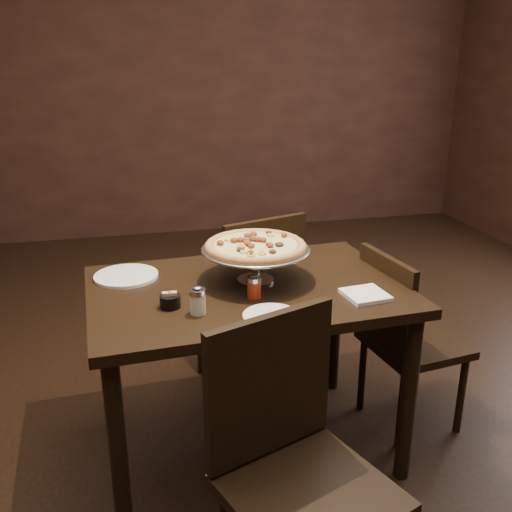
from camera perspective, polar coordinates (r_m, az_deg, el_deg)
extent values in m
cube|color=black|center=(2.74, 0.83, -19.11)|extent=(6.00, 7.00, 0.02)
cube|color=black|center=(5.61, -8.58, 16.27)|extent=(6.00, 0.02, 2.80)
cube|color=black|center=(2.36, -0.89, -3.51)|extent=(1.32, 0.91, 0.04)
cylinder|color=black|center=(2.18, -13.61, -18.57)|extent=(0.06, 0.06, 0.76)
cylinder|color=black|center=(2.47, 14.98, -13.68)|extent=(0.06, 0.06, 0.76)
cylinder|color=black|center=(2.79, -14.59, -9.50)|extent=(0.06, 0.06, 0.76)
cylinder|color=black|center=(3.02, 7.90, -6.66)|extent=(0.06, 0.06, 0.76)
cylinder|color=#AFAFB6|center=(2.40, -0.05, -2.39)|extent=(0.15, 0.15, 0.01)
cylinder|color=#AFAFB6|center=(2.38, -0.05, -0.94)|extent=(0.03, 0.03, 0.12)
cylinder|color=#AFAFB6|center=(2.36, -0.05, 0.52)|extent=(0.11, 0.11, 0.01)
cylinder|color=#ADAEB3|center=(2.35, -0.05, 0.67)|extent=(0.44, 0.44, 0.01)
torus|color=#ADAEB3|center=(2.35, -0.05, 0.70)|extent=(0.45, 0.45, 0.01)
cylinder|color=#A96332|center=(2.35, -0.05, 0.90)|extent=(0.41, 0.41, 0.01)
torus|color=#A96332|center=(2.35, -0.05, 1.00)|extent=(0.42, 0.42, 0.04)
cylinder|color=tan|center=(2.35, -0.05, 1.13)|extent=(0.35, 0.35, 0.01)
cylinder|color=beige|center=(2.10, -5.84, -4.77)|extent=(0.06, 0.06, 0.08)
cylinder|color=#AFAFB6|center=(2.09, -5.88, -3.56)|extent=(0.06, 0.06, 0.02)
ellipsoid|color=#AFAFB6|center=(2.08, -5.90, -3.17)|extent=(0.03, 0.03, 0.01)
cylinder|color=maroon|center=(2.22, -0.19, -3.38)|extent=(0.05, 0.05, 0.07)
cylinder|color=#AFAFB6|center=(2.21, -0.19, -2.33)|extent=(0.06, 0.06, 0.02)
ellipsoid|color=#AFAFB6|center=(2.20, -0.19, -1.98)|extent=(0.03, 0.03, 0.01)
cylinder|color=black|center=(2.17, -8.58, -4.49)|extent=(0.08, 0.08, 0.05)
cube|color=tan|center=(2.17, -8.94, -4.26)|extent=(0.03, 0.03, 0.05)
cube|color=tan|center=(2.17, -8.32, -4.21)|extent=(0.03, 0.03, 0.05)
cube|color=white|center=(2.29, 10.89, -3.84)|extent=(0.18, 0.18, 0.02)
cylinder|color=white|center=(2.50, -12.86, -1.96)|extent=(0.27, 0.27, 0.01)
cylinder|color=white|center=(2.08, 1.54, -6.02)|extent=(0.21, 0.21, 0.01)
cone|color=#AFAFB6|center=(2.37, 4.12, 0.89)|extent=(0.14, 0.14, 0.00)
cylinder|color=black|center=(2.37, 4.12, 0.95)|extent=(0.09, 0.08, 0.02)
cube|color=black|center=(3.03, -1.15, -4.59)|extent=(0.57, 0.57, 0.04)
cube|color=black|center=(2.77, 0.93, -1.00)|extent=(0.44, 0.17, 0.47)
cylinder|color=black|center=(3.36, 0.00, -6.59)|extent=(0.04, 0.04, 0.44)
cylinder|color=black|center=(3.21, -5.63, -8.06)|extent=(0.04, 0.04, 0.44)
cylinder|color=black|center=(3.09, 3.56, -9.13)|extent=(0.04, 0.04, 0.44)
cylinder|color=black|center=(2.92, -2.43, -10.92)|extent=(0.04, 0.04, 0.44)
cube|color=black|center=(1.84, 5.38, -22.68)|extent=(0.59, 0.59, 0.04)
cube|color=black|center=(1.81, 1.41, -12.73)|extent=(0.44, 0.19, 0.48)
cylinder|color=black|center=(2.20, 5.89, -22.87)|extent=(0.04, 0.04, 0.44)
cube|color=black|center=(2.81, 15.55, -8.43)|extent=(0.46, 0.46, 0.04)
cube|color=black|center=(2.60, 12.74, -4.50)|extent=(0.08, 0.41, 0.43)
cylinder|color=black|center=(2.90, 19.83, -12.94)|extent=(0.04, 0.04, 0.40)
cylinder|color=black|center=(3.12, 15.87, -10.09)|extent=(0.04, 0.04, 0.40)
cylinder|color=black|center=(2.72, 14.32, -14.71)|extent=(0.04, 0.04, 0.40)
cylinder|color=black|center=(2.95, 10.58, -11.48)|extent=(0.04, 0.04, 0.40)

